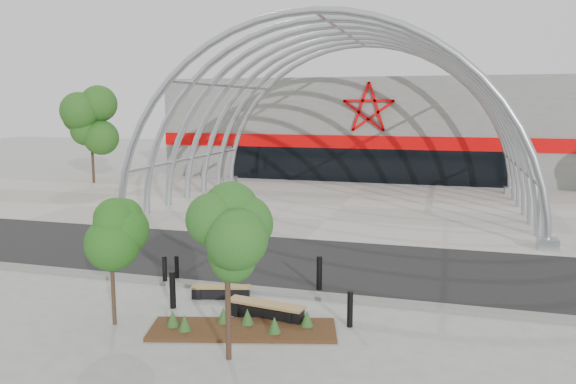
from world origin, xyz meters
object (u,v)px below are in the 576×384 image
at_px(street_tree_1, 227,244).
at_px(bollard_2, 173,290).
at_px(street_tree_0, 110,235).
at_px(bench_0, 221,292).
at_px(bench_1, 266,311).

distance_m(street_tree_1, bollard_2, 4.52).
height_order(street_tree_1, bollard_2, street_tree_1).
xyz_separation_m(street_tree_0, bench_0, (1.98, 2.76, -2.32)).
height_order(street_tree_0, bollard_2, street_tree_0).
bearing_deg(bench_1, street_tree_0, -158.73).
bearing_deg(bollard_2, street_tree_0, -121.15).
distance_m(bench_0, bollard_2, 1.61).
height_order(street_tree_0, bench_0, street_tree_0).
relative_size(bench_0, bench_1, 0.81).
bearing_deg(bollard_2, bench_1, -1.38).
distance_m(street_tree_0, street_tree_1, 3.98).
bearing_deg(bench_0, street_tree_0, -125.63).
distance_m(street_tree_1, bench_0, 5.02).
bearing_deg(street_tree_0, bench_1, 21.27).
relative_size(street_tree_1, bollard_2, 3.52).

